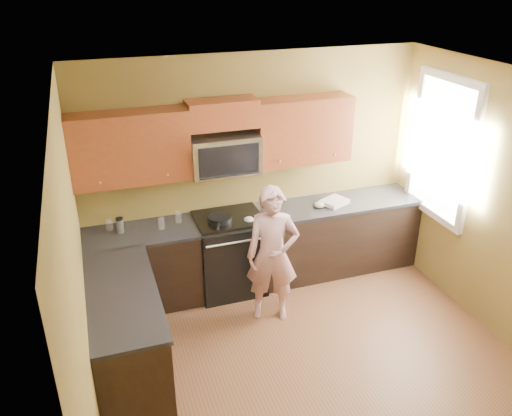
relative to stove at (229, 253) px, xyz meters
name	(u,v)px	position (x,y,z in m)	size (l,w,h in m)	color
floor	(320,374)	(0.40, -1.68, -0.47)	(4.00, 4.00, 0.00)	brown
ceiling	(339,91)	(0.40, -1.68, 2.23)	(4.00, 4.00, 0.00)	white
wall_back	(253,170)	(0.40, 0.32, 0.88)	(4.00, 4.00, 0.00)	brown
wall_left	(80,296)	(-1.60, -1.68, 0.88)	(4.00, 4.00, 0.00)	brown
cabinet_back_run	(261,249)	(0.40, 0.02, -0.03)	(4.00, 0.60, 0.88)	black
cabinet_left_run	(126,336)	(-1.30, -1.08, -0.03)	(0.60, 1.60, 0.88)	black
countertop_back	(262,215)	(0.40, 0.01, 0.43)	(4.00, 0.62, 0.04)	black
countertop_left	(122,294)	(-1.29, -1.08, 0.43)	(0.62, 1.60, 0.04)	black
stove	(229,253)	(0.00, 0.00, 0.00)	(0.76, 0.65, 0.95)	black
microwave	(224,172)	(0.00, 0.12, 0.97)	(0.76, 0.40, 0.42)	silver
upper_cab_left	(133,182)	(-0.99, 0.16, 0.97)	(1.22, 0.33, 0.75)	brown
upper_cab_right	(301,161)	(0.94, 0.16, 0.97)	(1.12, 0.33, 0.75)	brown
upper_cab_over_mw	(222,114)	(0.00, 0.16, 1.62)	(0.76, 0.33, 0.30)	brown
window	(442,149)	(2.38, -0.48, 1.17)	(0.06, 1.06, 1.66)	white
woman	(272,255)	(0.29, -0.65, 0.29)	(0.56, 0.37, 1.52)	#D0687A
frying_pan	(220,221)	(-0.12, -0.06, 0.47)	(0.27, 0.47, 0.06)	black
butter_tub	(271,213)	(0.52, 0.00, 0.45)	(0.13, 0.13, 0.09)	gold
toast_slice	(277,219)	(0.52, -0.17, 0.45)	(0.11, 0.11, 0.01)	#B27F47
napkin_a	(249,220)	(0.20, -0.14, 0.48)	(0.11, 0.12, 0.06)	silver
napkin_b	(319,205)	(1.10, -0.04, 0.48)	(0.12, 0.13, 0.07)	silver
dish_towel	(334,202)	(1.32, 0.00, 0.47)	(0.30, 0.24, 0.05)	silver
travel_mug	(121,232)	(-1.19, 0.07, 0.44)	(0.08, 0.08, 0.17)	silver
glass_a	(109,225)	(-1.29, 0.17, 0.51)	(0.07, 0.07, 0.12)	silver
glass_b	(178,217)	(-0.55, 0.12, 0.51)	(0.07, 0.07, 0.12)	silver
glass_c	(161,223)	(-0.75, 0.02, 0.51)	(0.07, 0.07, 0.12)	silver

